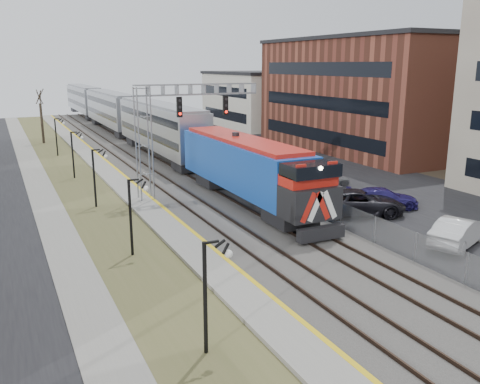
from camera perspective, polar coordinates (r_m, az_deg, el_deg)
sidewalk at (r=42.38m, az=-21.51°, el=0.29°), size 2.00×120.00×0.08m
grass_median at (r=42.67m, az=-17.51°, el=0.70°), size 4.00×120.00×0.06m
platform at (r=43.15m, az=-13.59°, el=1.23°), size 2.00×120.00×0.24m
ballast_bed at (r=44.42m, az=-7.28°, el=1.85°), size 8.00×120.00×0.20m
parking_lot at (r=49.44m, az=6.03°, el=3.05°), size 16.00×120.00×0.04m
platform_edge at (r=43.30m, az=-12.46°, el=1.51°), size 0.24×120.00×0.01m
track_near at (r=43.81m, az=-9.77°, el=1.82°), size 1.58×120.00×0.15m
track_far at (r=44.86m, az=-5.47°, el=2.26°), size 1.58×120.00×0.15m
train at (r=67.81m, az=-12.84°, el=8.26°), size 3.00×85.85×5.33m
signal_gantry at (r=36.10m, az=-8.19°, el=7.83°), size 9.00×1.07×8.15m
lampposts at (r=26.24m, az=-12.33°, el=-2.74°), size 0.14×62.14×4.00m
fence at (r=45.74m, az=-2.31°, el=3.21°), size 0.04×120.00×1.60m
buildings_east at (r=54.55m, az=21.23°, el=9.89°), size 16.00×76.00×15.00m
car_lot_b at (r=29.61m, az=23.34°, el=-4.14°), size 4.95×3.28×1.54m
car_lot_c at (r=33.53m, az=13.23°, el=-1.21°), size 6.44×4.80×1.62m
car_lot_d at (r=35.53m, az=15.76°, el=-0.72°), size 5.07×3.66×1.36m
car_lot_e at (r=40.66m, az=9.70°, el=1.39°), size 3.81×1.74×1.27m
car_lot_f at (r=43.96m, az=3.44°, el=2.60°), size 4.44×2.79×1.38m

